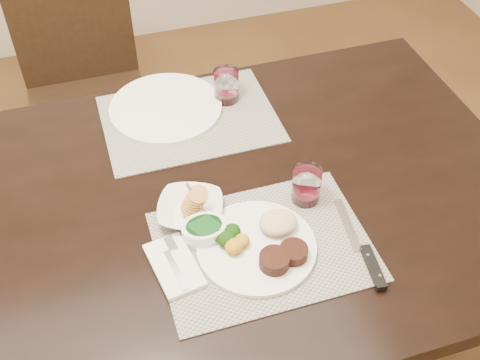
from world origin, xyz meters
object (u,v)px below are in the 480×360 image
object	(u,v)px
wine_glass_near	(306,186)
far_plate	(166,108)
chair_far	(84,80)
dinner_plate	(262,244)
steak_knife	(367,256)
cracker_bowl	(190,209)

from	to	relation	value
wine_glass_near	far_plate	distance (m)	0.49
chair_far	dinner_plate	xyz separation A→B (m)	(0.29, -1.11, 0.27)
chair_far	dinner_plate	bearing A→B (deg)	-75.17
far_plate	steak_knife	bearing A→B (deg)	-64.50
chair_far	cracker_bowl	size ratio (longest dim) A/B	4.68
chair_far	cracker_bowl	distance (m)	1.02
steak_knife	far_plate	world-z (taller)	same
dinner_plate	wine_glass_near	size ratio (longest dim) A/B	2.85
steak_knife	wine_glass_near	bearing A→B (deg)	113.53
chair_far	wine_glass_near	world-z (taller)	chair_far
steak_knife	cracker_bowl	bearing A→B (deg)	151.81
far_plate	cracker_bowl	bearing A→B (deg)	-94.28
steak_knife	wine_glass_near	distance (m)	0.22
chair_far	steak_knife	world-z (taller)	chair_far
steak_knife	far_plate	bearing A→B (deg)	122.55
dinner_plate	far_plate	distance (m)	0.55
far_plate	dinner_plate	bearing A→B (deg)	-79.93
chair_far	dinner_plate	size ratio (longest dim) A/B	3.44
cracker_bowl	wine_glass_near	xyz separation A→B (m)	(0.27, -0.03, 0.02)
steak_knife	wine_glass_near	world-z (taller)	wine_glass_near
cracker_bowl	wine_glass_near	bearing A→B (deg)	-6.30
steak_knife	far_plate	distance (m)	0.70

